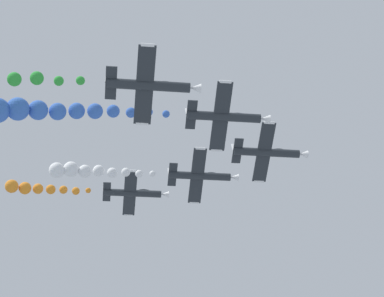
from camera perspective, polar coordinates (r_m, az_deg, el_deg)
airplane_lead at (r=91.66m, az=6.44°, el=-0.33°), size 7.84×10.35×6.06m
airplane_left_inner at (r=98.30m, az=0.77°, el=-2.33°), size 7.67×10.35×6.28m
smoke_trail_left_inner at (r=96.42m, az=-9.22°, el=-1.87°), size 3.11×15.05×2.53m
airplane_right_inner at (r=82.07m, az=2.85°, el=2.70°), size 7.62×10.35×6.34m
smoke_trail_right_inner at (r=77.93m, az=-12.60°, el=3.17°), size 6.10×20.78×4.67m
airplane_left_outer at (r=106.10m, az=-4.96°, el=-3.78°), size 8.49×10.35×5.03m
smoke_trail_left_outer at (r=105.26m, az=-13.23°, el=-3.29°), size 3.75×12.76×2.07m
airplane_right_outer at (r=72.87m, az=-3.57°, el=5.35°), size 7.72×10.35×6.21m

